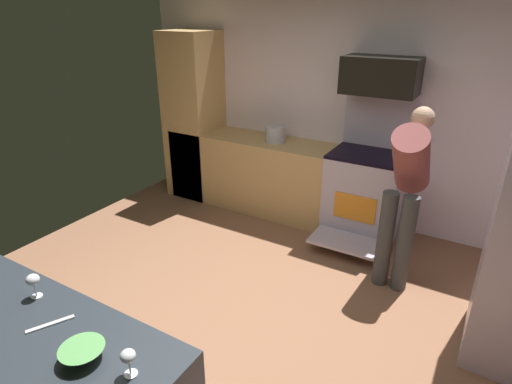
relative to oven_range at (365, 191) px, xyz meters
The scene contains 12 objects.
ground_plane 2.08m from the oven_range, 102.05° to the right, with size 5.20×4.80×0.02m, color #8C5D42.
wall_back 0.97m from the oven_range, 138.32° to the left, with size 5.20×0.12×2.60m, color silver.
lower_cabinet_run 1.32m from the oven_range, behind, with size 2.40×0.60×0.90m, color tan.
cabinet_column 2.38m from the oven_range, behind, with size 0.60×0.60×2.10m, color tan.
oven_range is the anchor object (origin of this frame).
microwave 1.22m from the oven_range, 90.00° to the left, with size 0.74×0.38×0.37m, color black.
person_cook 0.96m from the oven_range, 52.07° to the right, with size 0.31×0.67×1.57m.
mixing_bowl_large 3.42m from the oven_range, 94.99° to the right, with size 0.20×0.20×0.07m, color #5C9E55.
wine_glass_near 3.37m from the oven_range, 90.80° to the right, with size 0.07×0.07×0.14m.
wine_glass_mid 3.37m from the oven_range, 105.47° to the right, with size 0.07×0.07×0.14m.
knife_chef 3.39m from the oven_range, 100.69° to the right, with size 0.23×0.02×0.01m, color #B7BABF.
stock_pot 1.22m from the oven_range, behind, with size 0.24×0.24×0.19m, color #BDBBC0.
Camera 1 is at (1.52, -2.25, 2.36)m, focal length 29.49 mm.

